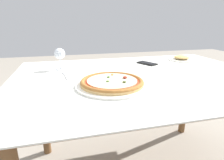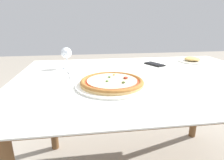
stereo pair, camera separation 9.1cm
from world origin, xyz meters
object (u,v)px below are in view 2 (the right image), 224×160
object	(u,v)px
cell_phone	(155,64)
side_plate	(192,60)
pizza_plate	(112,83)
wine_glass_far_left	(66,54)
dining_table	(145,88)
fork	(70,74)

from	to	relation	value
cell_phone	side_plate	xyz separation A→B (m)	(0.32, 0.06, 0.01)
pizza_plate	wine_glass_far_left	world-z (taller)	wine_glass_far_left
cell_phone	side_plate	world-z (taller)	side_plate
pizza_plate	side_plate	xyz separation A→B (m)	(0.69, 0.46, -0.00)
cell_phone	dining_table	bearing A→B (deg)	-119.74
wine_glass_far_left	side_plate	xyz separation A→B (m)	(0.93, 0.07, -0.08)
fork	wine_glass_far_left	world-z (taller)	wine_glass_far_left
dining_table	wine_glass_far_left	bearing A→B (deg)	151.71
fork	side_plate	bearing A→B (deg)	13.71
dining_table	cell_phone	bearing A→B (deg)	60.26
side_plate	dining_table	bearing A→B (deg)	-146.07
pizza_plate	cell_phone	distance (m)	0.54
dining_table	fork	world-z (taller)	fork
fork	side_plate	size ratio (longest dim) A/B	0.86
fork	wine_glass_far_left	xyz separation A→B (m)	(-0.03, 0.15, 0.10)
fork	pizza_plate	bearing A→B (deg)	-47.32
cell_phone	side_plate	distance (m)	0.33
side_plate	fork	bearing A→B (deg)	-166.29
wine_glass_far_left	side_plate	bearing A→B (deg)	4.04
fork	cell_phone	distance (m)	0.61
cell_phone	wine_glass_far_left	bearing A→B (deg)	-179.06
fork	wine_glass_far_left	size ratio (longest dim) A/B	1.22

